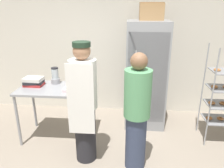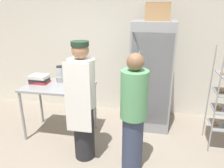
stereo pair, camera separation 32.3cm
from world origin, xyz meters
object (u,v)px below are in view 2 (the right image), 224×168
(blender_pitcher, at_px, (60,75))
(cardboard_storage_box, at_px, (158,12))
(person_customer, at_px, (133,114))
(refrigerator, at_px, (151,77))
(person_baker, at_px, (83,102))
(binder_stack, at_px, (39,79))
(donut_box, at_px, (75,86))

(blender_pitcher, height_order, cardboard_storage_box, cardboard_storage_box)
(cardboard_storage_box, xyz_separation_m, person_customer, (-0.23, -1.38, -1.26))
(refrigerator, height_order, person_baker, refrigerator)
(binder_stack, relative_size, person_baker, 0.18)
(binder_stack, distance_m, person_baker, 1.16)
(donut_box, relative_size, person_baker, 0.16)
(blender_pitcher, xyz_separation_m, person_baker, (0.65, -0.75, -0.13))
(donut_box, bearing_deg, blender_pitcher, 142.15)
(donut_box, xyz_separation_m, person_customer, (1.01, -0.56, -0.12))
(refrigerator, bearing_deg, cardboard_storage_box, 66.44)
(binder_stack, xyz_separation_m, person_customer, (1.72, -0.72, -0.15))
(person_baker, bearing_deg, person_customer, -8.28)
(cardboard_storage_box, relative_size, person_customer, 0.25)
(cardboard_storage_box, bearing_deg, blender_pitcher, -162.15)
(cardboard_storage_box, height_order, person_customer, cardboard_storage_box)
(refrigerator, bearing_deg, blender_pitcher, -165.03)
(refrigerator, xyz_separation_m, person_baker, (-0.92, -1.17, -0.06))
(binder_stack, height_order, cardboard_storage_box, cardboard_storage_box)
(person_customer, bearing_deg, person_baker, 171.72)
(binder_stack, bearing_deg, donut_box, -12.61)
(binder_stack, bearing_deg, person_baker, -31.90)
(blender_pitcher, xyz_separation_m, person_customer, (1.39, -0.86, -0.20))
(cardboard_storage_box, bearing_deg, donut_box, -146.74)
(person_baker, xyz_separation_m, person_customer, (0.74, -0.11, -0.07))
(donut_box, xyz_separation_m, cardboard_storage_box, (1.24, 0.82, 1.14))
(refrigerator, bearing_deg, person_customer, -98.35)
(binder_stack, relative_size, cardboard_storage_box, 0.77)
(refrigerator, distance_m, binder_stack, 1.99)
(blender_pitcher, bearing_deg, donut_box, -37.85)
(donut_box, height_order, cardboard_storage_box, cardboard_storage_box)
(refrigerator, relative_size, person_baker, 1.11)
(person_baker, bearing_deg, refrigerator, 51.74)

